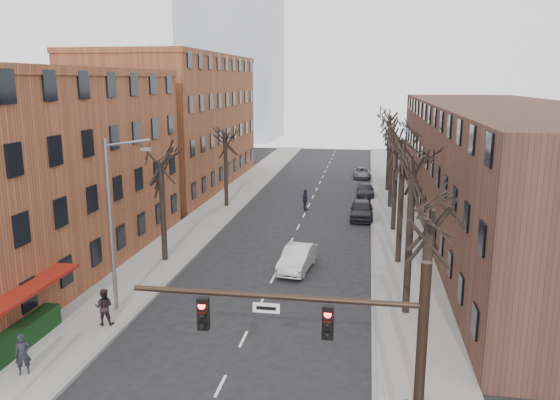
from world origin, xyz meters
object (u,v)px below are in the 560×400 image
at_px(silver_sedan, 297,258).
at_px(pedestrian_a, 23,354).
at_px(parked_car_near, 362,210).
at_px(parked_car_mid, 365,190).

distance_m(silver_sedan, pedestrian_a, 17.12).
bearing_deg(parked_car_near, silver_sedan, -105.74).
xyz_separation_m(silver_sedan, parked_car_mid, (4.04, 23.24, -0.13)).
distance_m(silver_sedan, parked_car_near, 14.25).
bearing_deg(silver_sedan, pedestrian_a, -115.77).
xyz_separation_m(parked_car_near, parked_car_mid, (0.23, 9.51, -0.19)).
bearing_deg(silver_sedan, parked_car_near, 81.44).
distance_m(parked_car_near, parked_car_mid, 9.51).
height_order(parked_car_near, parked_car_mid, parked_car_near).
height_order(parked_car_mid, pedestrian_a, pedestrian_a).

